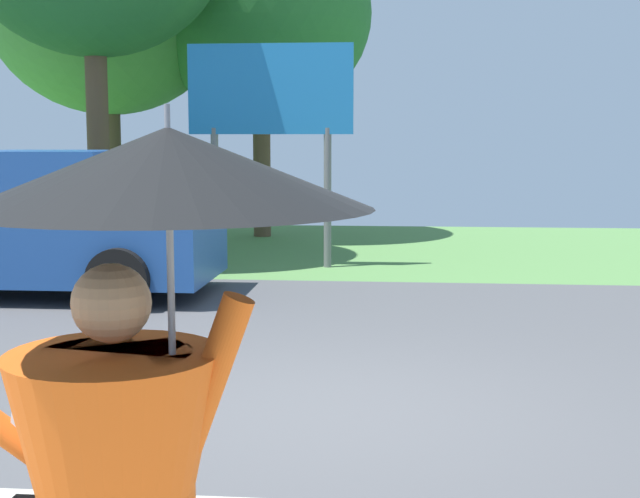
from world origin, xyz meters
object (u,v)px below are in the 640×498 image
(roadside_billboard, at_px, (270,105))
(tree_center_back, at_px, (108,4))
(monk_pedestrian, at_px, (132,458))
(tree_left_far, at_px, (261,15))
(pickup_truck, at_px, (18,228))

(roadside_billboard, bearing_deg, tree_center_back, 134.01)
(monk_pedestrian, height_order, tree_left_far, tree_left_far)
(roadside_billboard, height_order, tree_center_back, tree_center_back)
(tree_left_far, bearing_deg, monk_pedestrian, -82.26)
(tree_left_far, bearing_deg, roadside_billboard, -79.07)
(monk_pedestrian, bearing_deg, roadside_billboard, 91.73)
(pickup_truck, distance_m, tree_center_back, 7.95)
(pickup_truck, bearing_deg, roadside_billboard, 42.93)
(monk_pedestrian, relative_size, tree_left_far, 0.32)
(pickup_truck, height_order, tree_left_far, tree_left_far)
(tree_center_back, bearing_deg, roadside_billboard, -45.99)
(pickup_truck, xyz_separation_m, roadside_billboard, (2.92, 2.79, 1.68))
(pickup_truck, relative_size, tree_left_far, 0.79)
(pickup_truck, bearing_deg, tree_center_back, 97.56)
(monk_pedestrian, height_order, pickup_truck, monk_pedestrian)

